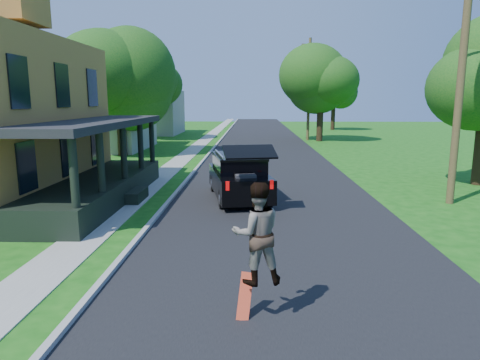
{
  "coord_description": "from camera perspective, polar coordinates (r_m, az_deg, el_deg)",
  "views": [
    {
      "loc": [
        -0.84,
        -10.09,
        3.86
      ],
      "look_at": [
        -1.25,
        3.0,
        1.41
      ],
      "focal_mm": 32.0,
      "sensor_mm": 36.0,
      "label": 1
    }
  ],
  "objects": [
    {
      "name": "neighbor_house_far",
      "position": [
        51.66,
        -12.61,
        10.69
      ],
      "size": [
        12.78,
        12.78,
        8.3
      ],
      "color": "#A49D92",
      "rests_on": "ground"
    },
    {
      "name": "tree_left_far",
      "position": [
        43.65,
        -11.93,
        12.55
      ],
      "size": [
        6.3,
        6.06,
        8.4
      ],
      "rotation": [
        0.0,
        0.0,
        0.21
      ],
      "color": "black",
      "rests_on": "ground"
    },
    {
      "name": "skateboard",
      "position": [
        7.99,
        0.66,
        -15.37
      ],
      "size": [
        0.32,
        0.4,
        0.8
      ],
      "rotation": [
        0.0,
        0.0,
        0.0
      ],
      "color": "red",
      "rests_on": "ground"
    },
    {
      "name": "curb",
      "position": [
        30.5,
        -4.27,
        3.28
      ],
      "size": [
        0.15,
        120.0,
        0.12
      ],
      "primitive_type": "cube",
      "color": "#9FA09B",
      "rests_on": "ground"
    },
    {
      "name": "tree_right_mid",
      "position": [
        41.88,
        10.73,
        13.38
      ],
      "size": [
        6.85,
        6.69,
        9.61
      ],
      "rotation": [
        0.0,
        0.0,
        0.05
      ],
      "color": "black",
      "rests_on": "ground"
    },
    {
      "name": "tree_right_far",
      "position": [
        58.43,
        12.37,
        11.28
      ],
      "size": [
        4.7,
        4.51,
        7.27
      ],
      "rotation": [
        0.0,
        0.0,
        0.01
      ],
      "color": "black",
      "rests_on": "ground"
    },
    {
      "name": "ground",
      "position": [
        10.83,
        6.23,
        -10.35
      ],
      "size": [
        140.0,
        140.0,
        0.0
      ],
      "primitive_type": "plane",
      "color": "#135410",
      "rests_on": "ground"
    },
    {
      "name": "utility_pole_near",
      "position": [
        17.79,
        27.5,
        13.3
      ],
      "size": [
        1.71,
        0.42,
        9.82
      ],
      "rotation": [
        0.0,
        0.0,
        -0.17
      ],
      "color": "#4A3C22",
      "rests_on": "ground"
    },
    {
      "name": "tree_left_mid",
      "position": [
        31.4,
        -15.92,
        13.51
      ],
      "size": [
        6.29,
        6.11,
        9.02
      ],
      "rotation": [
        0.0,
        0.0,
        0.01
      ],
      "color": "black",
      "rests_on": "ground"
    },
    {
      "name": "black_suv",
      "position": [
        16.88,
        -0.13,
        0.46
      ],
      "size": [
        2.79,
        5.28,
        2.34
      ],
      "rotation": [
        0.0,
        0.0,
        0.2
      ],
      "color": "black",
      "rests_on": "ground"
    },
    {
      "name": "neighbor_house_mid",
      "position": [
        36.36,
        -18.91,
        10.54
      ],
      "size": [
        12.78,
        12.78,
        8.3
      ],
      "color": "#A49D92",
      "rests_on": "ground"
    },
    {
      "name": "street",
      "position": [
        30.35,
        3.37,
        3.25
      ],
      "size": [
        8.0,
        120.0,
        0.02
      ],
      "primitive_type": "cube",
      "color": "black",
      "rests_on": "ground"
    },
    {
      "name": "sidewalk",
      "position": [
        30.71,
        -7.15,
        3.27
      ],
      "size": [
        1.3,
        120.0,
        0.03
      ],
      "primitive_type": "cube",
      "color": "gray",
      "rests_on": "ground"
    },
    {
      "name": "skateboarder",
      "position": [
        7.44,
        2.26,
        -7.12
      ],
      "size": [
        1.0,
        0.85,
        1.8
      ],
      "rotation": [
        0.0,
        0.0,
        3.35
      ],
      "color": "black",
      "rests_on": "ground"
    },
    {
      "name": "utility_pole_far",
      "position": [
        42.69,
        9.18,
        11.97
      ],
      "size": [
        1.66,
        0.43,
        9.69
      ],
      "rotation": [
        0.0,
        0.0,
        0.19
      ],
      "color": "#4A3C22",
      "rests_on": "ground"
    },
    {
      "name": "front_walk",
      "position": [
        18.67,
        -25.91,
        -2.43
      ],
      "size": [
        6.5,
        1.2,
        0.03
      ],
      "primitive_type": "cube",
      "color": "gray",
      "rests_on": "ground"
    }
  ]
}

